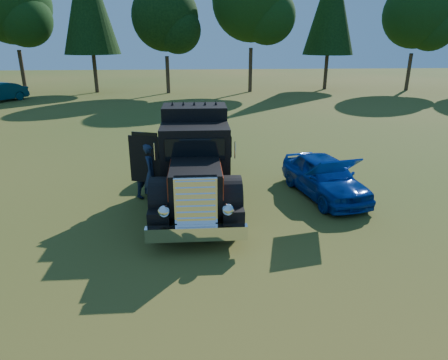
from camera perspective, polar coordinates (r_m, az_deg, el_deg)
ground at (r=11.24m, az=3.39°, el=-7.11°), size 120.00×120.00×0.00m
treeline at (r=37.31m, az=-3.80°, el=23.68°), size 67.22×24.04×13.84m
diamond_t_truck at (r=12.68m, az=-4.11°, el=2.27°), size 3.33×7.16×3.00m
hotrod_coupe at (r=13.73m, az=14.17°, el=0.51°), size 2.40×4.38×1.89m
spectator_near at (r=12.91m, az=-10.27°, el=0.97°), size 0.58×0.79×1.98m
spectator_far at (r=13.50m, az=-10.86°, el=1.69°), size 1.13×1.19×1.94m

